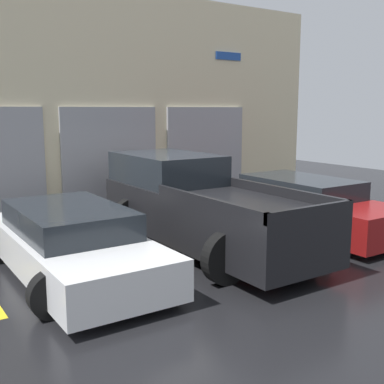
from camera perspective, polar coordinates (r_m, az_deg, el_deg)
name	(u,v)px	position (r m, az deg, el deg)	size (l,w,h in m)	color
ground_plane	(178,238)	(10.44, -1.69, -5.52)	(28.00, 28.00, 0.00)	black
shophouse_building	(111,106)	(12.97, -9.58, 9.97)	(13.14, 0.68, 5.76)	beige
pickup_truck	(198,205)	(9.61, 0.68, -1.61)	(2.45, 5.46, 1.80)	black
sedan_white	(71,243)	(8.26, -14.11, -5.90)	(2.23, 4.59, 1.18)	white
sedan_side	(303,206)	(11.20, 13.03, -1.62)	(2.13, 4.68, 1.22)	maroon
parking_stripe_left	(145,262)	(8.91, -5.57, -8.25)	(0.12, 2.20, 0.01)	gold
parking_stripe_centre	(258,240)	(10.40, 7.81, -5.65)	(0.12, 2.20, 0.01)	gold
parking_stripe_right	(342,223)	(12.31, 17.37, -3.57)	(0.12, 2.20, 0.01)	gold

